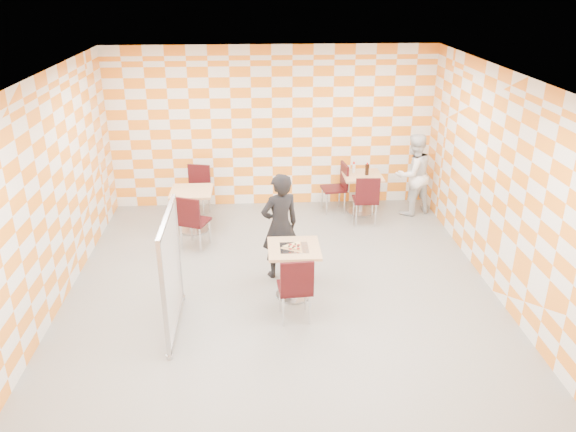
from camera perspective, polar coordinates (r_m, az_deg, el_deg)
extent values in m
plane|color=gray|center=(7.88, -0.65, -8.29)|extent=(7.00, 7.00, 0.00)
plane|color=white|center=(6.80, -0.76, 13.74)|extent=(7.00, 7.00, 0.00)
plane|color=white|center=(10.53, -1.62, 8.92)|extent=(6.00, 0.00, 6.00)
plane|color=white|center=(7.68, -23.66, 1.25)|extent=(0.00, 7.00, 7.00)
plane|color=white|center=(7.92, 21.55, 2.24)|extent=(0.00, 7.00, 7.00)
cube|color=#DCB776|center=(7.58, 0.62, -3.34)|extent=(0.70, 0.70, 0.04)
cylinder|color=#A5A5AA|center=(7.75, 0.60, -5.71)|extent=(0.08, 0.08, 0.70)
cylinder|color=#A5A5AA|center=(7.93, 0.59, -7.95)|extent=(0.50, 0.50, 0.03)
cube|color=#DCB776|center=(10.40, 7.57, 4.08)|extent=(0.70, 0.70, 0.04)
cylinder|color=#A5A5AA|center=(10.52, 7.46, 2.24)|extent=(0.08, 0.08, 0.70)
cylinder|color=#A5A5AA|center=(10.65, 7.36, 0.46)|extent=(0.50, 0.50, 0.03)
cube|color=#DCB776|center=(9.69, -9.78, 2.47)|extent=(0.70, 0.70, 0.04)
cylinder|color=#A5A5AA|center=(9.82, -9.63, 0.52)|extent=(0.08, 0.08, 0.70)
cylinder|color=#A5A5AA|center=(9.97, -9.50, -1.36)|extent=(0.50, 0.50, 0.03)
cube|color=#360A0E|center=(7.23, 0.68, -7.31)|extent=(0.45, 0.45, 0.04)
cube|color=#360A0E|center=(6.93, 0.94, -6.38)|extent=(0.42, 0.07, 0.45)
cylinder|color=silver|center=(7.52, 1.78, -8.10)|extent=(0.03, 0.03, 0.43)
cylinder|color=silver|center=(7.47, -0.82, -8.29)|extent=(0.03, 0.03, 0.43)
cylinder|color=silver|center=(7.23, 2.22, -9.50)|extent=(0.03, 0.03, 0.43)
cylinder|color=silver|center=(7.19, -0.49, -9.70)|extent=(0.03, 0.03, 0.43)
cube|color=#360A0E|center=(10.04, 7.85, 1.64)|extent=(0.43, 0.43, 0.04)
cube|color=#360A0E|center=(9.76, 8.10, 2.56)|extent=(0.42, 0.05, 0.45)
cylinder|color=silver|center=(10.31, 8.57, 0.78)|extent=(0.03, 0.03, 0.43)
cylinder|color=silver|center=(10.26, 6.70, 0.77)|extent=(0.03, 0.03, 0.43)
cylinder|color=silver|center=(10.00, 8.88, 0.03)|extent=(0.03, 0.03, 0.43)
cylinder|color=silver|center=(9.95, 6.95, 0.01)|extent=(0.03, 0.03, 0.43)
cube|color=#360A0E|center=(10.49, 4.65, 2.77)|extent=(0.47, 0.47, 0.04)
cube|color=#360A0E|center=(10.46, 5.75, 4.13)|extent=(0.10, 0.42, 0.45)
cylinder|color=silver|center=(10.69, 3.49, 1.85)|extent=(0.03, 0.03, 0.43)
cylinder|color=silver|center=(10.38, 3.96, 1.17)|extent=(0.03, 0.03, 0.43)
cylinder|color=silver|center=(10.78, 5.24, 1.98)|extent=(0.03, 0.03, 0.43)
cylinder|color=silver|center=(10.48, 5.76, 1.31)|extent=(0.03, 0.03, 0.43)
cube|color=#360A0E|center=(9.21, -9.45, -0.54)|extent=(0.55, 0.55, 0.04)
cube|color=#360A0E|center=(8.95, -10.15, 0.42)|extent=(0.40, 0.20, 0.45)
cylinder|color=silver|center=(9.36, -7.96, -1.60)|extent=(0.03, 0.03, 0.43)
cylinder|color=silver|center=(9.51, -9.79, -1.30)|extent=(0.03, 0.03, 0.43)
cylinder|color=silver|center=(9.09, -8.91, -2.45)|extent=(0.03, 0.03, 0.43)
cylinder|color=silver|center=(9.25, -10.78, -2.14)|extent=(0.03, 0.03, 0.43)
cube|color=#360A0E|center=(10.40, -9.26, 2.34)|extent=(0.51, 0.51, 0.04)
cube|color=#360A0E|center=(10.49, -9.00, 4.00)|extent=(0.42, 0.14, 0.45)
cylinder|color=silver|center=(10.40, -10.36, 0.85)|extent=(0.03, 0.03, 0.43)
cylinder|color=silver|center=(10.29, -8.58, 0.73)|extent=(0.03, 0.03, 0.43)
cylinder|color=silver|center=(10.69, -9.75, 1.54)|extent=(0.03, 0.03, 0.43)
cylinder|color=silver|center=(10.58, -8.02, 1.43)|extent=(0.03, 0.03, 0.43)
cube|color=white|center=(7.02, -11.75, -5.55)|extent=(0.02, 1.30, 1.40)
cube|color=#B2B2B7|center=(6.71, -12.26, -0.17)|extent=(0.05, 1.30, 0.05)
cube|color=#B2B2B7|center=(7.39, -11.29, -10.44)|extent=(0.05, 1.30, 0.05)
cube|color=#B2B2B7|center=(6.47, -12.50, -8.34)|extent=(0.05, 0.05, 1.50)
cylinder|color=#B2B2B7|center=(6.90, -11.93, -13.82)|extent=(0.08, 0.08, 0.05)
cube|color=#B2B2B7|center=(7.59, -11.12, -3.18)|extent=(0.05, 0.05, 1.50)
cylinder|color=#B2B2B7|center=(7.97, -10.69, -8.17)|extent=(0.08, 0.08, 0.05)
imported|color=black|center=(8.08, -0.83, -1.03)|extent=(0.68, 0.57, 1.59)
imported|color=white|center=(10.53, 12.59, 4.15)|extent=(0.91, 0.82, 1.52)
cube|color=silver|center=(7.55, 0.63, -3.25)|extent=(0.38, 0.34, 0.01)
cone|color=tan|center=(7.55, 0.63, -3.17)|extent=(0.40, 0.40, 0.02)
cone|color=#F2D88C|center=(7.56, 0.62, -3.00)|extent=(0.33, 0.33, 0.01)
cylinder|color=maroon|center=(7.44, 0.22, -3.36)|extent=(0.04, 0.04, 0.01)
cylinder|color=maroon|center=(7.46, 1.06, -3.30)|extent=(0.04, 0.04, 0.01)
cylinder|color=maroon|center=(7.52, 0.64, -3.07)|extent=(0.04, 0.04, 0.01)
cylinder|color=maroon|center=(7.56, 0.23, -2.91)|extent=(0.04, 0.04, 0.01)
cylinder|color=maroon|center=(7.55, 1.08, -2.96)|extent=(0.04, 0.04, 0.01)
torus|color=black|center=(7.51, 1.03, -3.09)|extent=(0.03, 0.03, 0.01)
torus|color=black|center=(7.48, 0.51, -3.20)|extent=(0.03, 0.03, 0.01)
torus|color=black|center=(7.57, 0.76, -2.86)|extent=(0.03, 0.03, 0.01)
torus|color=black|center=(7.51, 0.11, -3.08)|extent=(0.03, 0.03, 0.01)
cylinder|color=white|center=(10.47, 6.69, 4.86)|extent=(0.06, 0.06, 0.16)
cylinder|color=red|center=(10.44, 6.72, 5.37)|extent=(0.04, 0.04, 0.04)
cylinder|color=black|center=(10.36, 8.03, 4.70)|extent=(0.07, 0.07, 0.20)
cylinder|color=red|center=(10.33, 8.07, 5.30)|extent=(0.03, 0.03, 0.03)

